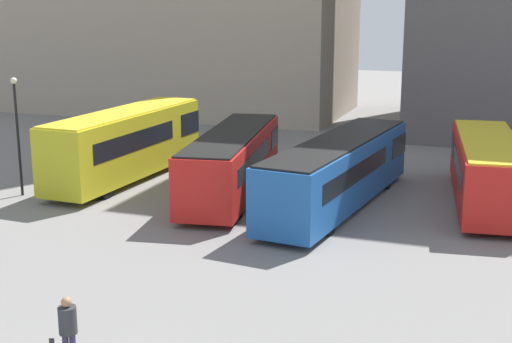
% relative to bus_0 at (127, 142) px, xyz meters
% --- Properties ---
extents(bus_0, '(2.93, 10.85, 3.37)m').
position_rel_bus_0_xyz_m(bus_0, '(0.00, 0.00, 0.00)').
color(bus_0, gold).
rests_on(bus_0, ground_plane).
extents(bus_1, '(4.17, 11.27, 2.83)m').
position_rel_bus_0_xyz_m(bus_1, '(5.81, -0.77, -0.29)').
color(bus_1, red).
rests_on(bus_1, ground_plane).
extents(bus_2, '(3.87, 12.40, 2.87)m').
position_rel_bus_0_xyz_m(bus_2, '(10.77, -1.14, -0.26)').
color(bus_2, '#1E56A3').
rests_on(bus_2, ground_plane).
extents(bus_3, '(3.76, 10.37, 2.84)m').
position_rel_bus_0_xyz_m(bus_3, '(16.64, 1.27, -0.28)').
color(bus_3, red).
rests_on(bus_3, ground_plane).
extents(traveler, '(0.57, 0.57, 1.70)m').
position_rel_bus_0_xyz_m(traveler, '(7.85, -16.61, -0.82)').
color(traveler, '#382D4C').
rests_on(traveler, ground_plane).
extents(lamp_post_1, '(0.28, 0.28, 5.27)m').
position_rel_bus_0_xyz_m(lamp_post_1, '(-2.96, -4.26, 1.30)').
color(lamp_post_1, black).
rests_on(lamp_post_1, ground_plane).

